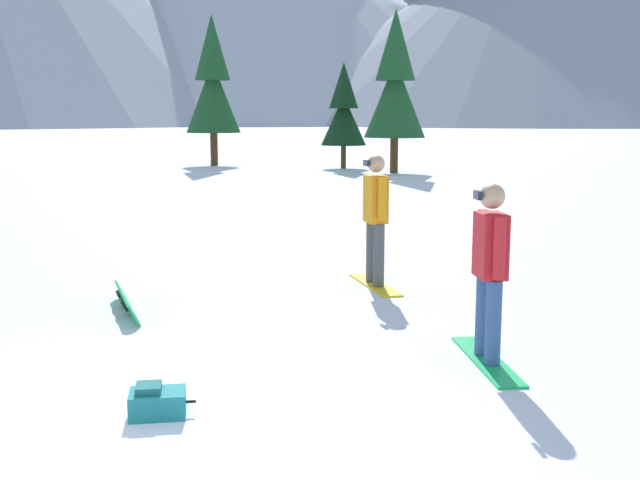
{
  "coord_description": "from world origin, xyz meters",
  "views": [
    {
      "loc": [
        1.65,
        -4.74,
        2.37
      ],
      "look_at": [
        1.37,
        3.78,
        1.0
      ],
      "focal_mm": 44.32,
      "sensor_mm": 36.0,
      "label": 1
    }
  ],
  "objects_px": {
    "pine_tree_twin": "(344,111)",
    "pine_tree_broad": "(395,84)",
    "snowboarder_background": "(375,217)",
    "pine_tree_leaning": "(213,84)",
    "loose_snowboard_near_left": "(126,301)",
    "backpack_teal": "(157,402)",
    "snowboarder_midground": "(490,269)"
  },
  "relations": [
    {
      "from": "pine_tree_twin",
      "to": "pine_tree_broad",
      "type": "xyz_separation_m",
      "value": [
        2.04,
        -2.65,
        1.02
      ]
    },
    {
      "from": "loose_snowboard_near_left",
      "to": "pine_tree_leaning",
      "type": "relative_size",
      "value": 0.24
    },
    {
      "from": "snowboarder_background",
      "to": "loose_snowboard_near_left",
      "type": "bearing_deg",
      "value": -152.79
    },
    {
      "from": "pine_tree_broad",
      "to": "pine_tree_leaning",
      "type": "bearing_deg",
      "value": 151.18
    },
    {
      "from": "snowboarder_midground",
      "to": "snowboarder_background",
      "type": "xyz_separation_m",
      "value": [
        -0.96,
        3.39,
        0.06
      ]
    },
    {
      "from": "pine_tree_broad",
      "to": "loose_snowboard_near_left",
      "type": "bearing_deg",
      "value": -101.45
    },
    {
      "from": "backpack_teal",
      "to": "pine_tree_twin",
      "type": "height_order",
      "value": "pine_tree_twin"
    },
    {
      "from": "snowboarder_midground",
      "to": "pine_tree_leaning",
      "type": "relative_size",
      "value": 0.25
    },
    {
      "from": "pine_tree_leaning",
      "to": "pine_tree_broad",
      "type": "bearing_deg",
      "value": -28.82
    },
    {
      "from": "loose_snowboard_near_left",
      "to": "pine_tree_twin",
      "type": "bearing_deg",
      "value": 84.25
    },
    {
      "from": "backpack_teal",
      "to": "snowboarder_background",
      "type": "bearing_deg",
      "value": 68.64
    },
    {
      "from": "snowboarder_background",
      "to": "pine_tree_broad",
      "type": "relative_size",
      "value": 0.28
    },
    {
      "from": "backpack_teal",
      "to": "pine_tree_twin",
      "type": "xyz_separation_m",
      "value": [
        1.39,
        28.61,
        2.37
      ]
    },
    {
      "from": "backpack_teal",
      "to": "pine_tree_broad",
      "type": "bearing_deg",
      "value": 82.47
    },
    {
      "from": "loose_snowboard_near_left",
      "to": "pine_tree_broad",
      "type": "height_order",
      "value": "pine_tree_broad"
    },
    {
      "from": "pine_tree_twin",
      "to": "pine_tree_broad",
      "type": "bearing_deg",
      "value": -52.36
    },
    {
      "from": "pine_tree_broad",
      "to": "pine_tree_leaning",
      "type": "distance_m",
      "value": 9.13
    },
    {
      "from": "snowboarder_background",
      "to": "pine_tree_broad",
      "type": "bearing_deg",
      "value": 85.85
    },
    {
      "from": "pine_tree_twin",
      "to": "pine_tree_broad",
      "type": "relative_size",
      "value": 0.71
    },
    {
      "from": "snowboarder_background",
      "to": "pine_tree_twin",
      "type": "xyz_separation_m",
      "value": [
        -0.51,
        23.76,
        1.51
      ]
    },
    {
      "from": "backpack_teal",
      "to": "loose_snowboard_near_left",
      "type": "bearing_deg",
      "value": 109.44
    },
    {
      "from": "snowboarder_background",
      "to": "pine_tree_leaning",
      "type": "height_order",
      "value": "pine_tree_leaning"
    },
    {
      "from": "snowboarder_background",
      "to": "loose_snowboard_near_left",
      "type": "xyz_separation_m",
      "value": [
        -3.06,
        -1.57,
        -0.84
      ]
    },
    {
      "from": "pine_tree_twin",
      "to": "backpack_teal",
      "type": "bearing_deg",
      "value": -92.78
    },
    {
      "from": "pine_tree_twin",
      "to": "pine_tree_broad",
      "type": "height_order",
      "value": "pine_tree_broad"
    },
    {
      "from": "snowboarder_midground",
      "to": "loose_snowboard_near_left",
      "type": "bearing_deg",
      "value": 155.69
    },
    {
      "from": "snowboarder_background",
      "to": "pine_tree_twin",
      "type": "height_order",
      "value": "pine_tree_twin"
    },
    {
      "from": "snowboarder_background",
      "to": "pine_tree_broad",
      "type": "distance_m",
      "value": 21.32
    },
    {
      "from": "pine_tree_leaning",
      "to": "loose_snowboard_near_left",
      "type": "bearing_deg",
      "value": -82.83
    },
    {
      "from": "snowboarder_background",
      "to": "backpack_teal",
      "type": "distance_m",
      "value": 5.29
    },
    {
      "from": "pine_tree_broad",
      "to": "pine_tree_leaning",
      "type": "relative_size",
      "value": 0.95
    },
    {
      "from": "snowboarder_midground",
      "to": "pine_tree_leaning",
      "type": "distance_m",
      "value": 29.96
    }
  ]
}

